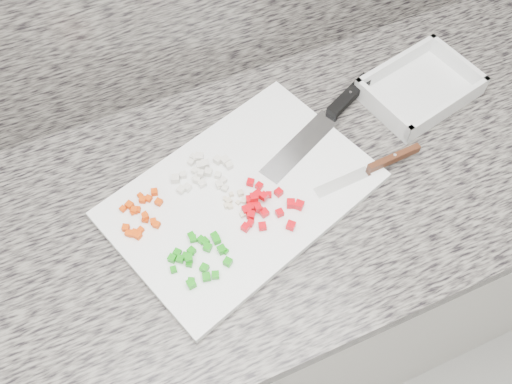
% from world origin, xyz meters
% --- Properties ---
extents(cabinet, '(3.92, 0.62, 0.86)m').
position_xyz_m(cabinet, '(0.00, 1.44, 0.43)').
color(cabinet, silver).
rests_on(cabinet, ground).
extents(countertop, '(3.96, 0.64, 0.04)m').
position_xyz_m(countertop, '(0.00, 1.44, 0.88)').
color(countertop, '#67635A').
rests_on(countertop, cabinet).
extents(cutting_board, '(0.55, 0.45, 0.02)m').
position_xyz_m(cutting_board, '(0.05, 1.44, 0.91)').
color(cutting_board, white).
rests_on(cutting_board, countertop).
extents(carrot_pile, '(0.09, 0.09, 0.02)m').
position_xyz_m(carrot_pile, '(-0.14, 1.47, 0.92)').
color(carrot_pile, '#CF3B04').
rests_on(carrot_pile, cutting_board).
extents(onion_pile, '(0.12, 0.10, 0.02)m').
position_xyz_m(onion_pile, '(-0.00, 1.51, 0.92)').
color(onion_pile, beige).
rests_on(onion_pile, cutting_board).
extents(green_pepper_pile, '(0.11, 0.10, 0.02)m').
position_xyz_m(green_pepper_pile, '(-0.07, 1.35, 0.92)').
color(green_pepper_pile, '#10840C').
rests_on(green_pepper_pile, cutting_board).
extents(red_pepper_pile, '(0.13, 0.13, 0.02)m').
position_xyz_m(red_pepper_pile, '(0.07, 1.39, 0.92)').
color(red_pepper_pile, '#C5020C').
rests_on(red_pepper_pile, cutting_board).
extents(garlic_pile, '(0.06, 0.06, 0.01)m').
position_xyz_m(garlic_pile, '(0.03, 1.42, 0.92)').
color(garlic_pile, beige).
rests_on(garlic_pile, cutting_board).
extents(chef_knife, '(0.31, 0.17, 0.02)m').
position_xyz_m(chef_knife, '(0.29, 1.54, 0.92)').
color(chef_knife, silver).
rests_on(chef_knife, cutting_board).
extents(paring_knife, '(0.23, 0.03, 0.02)m').
position_xyz_m(paring_knife, '(0.31, 1.39, 0.92)').
color(paring_knife, silver).
rests_on(paring_knife, cutting_board).
extents(tray, '(0.25, 0.21, 0.05)m').
position_xyz_m(tray, '(0.48, 1.52, 0.92)').
color(tray, silver).
rests_on(tray, countertop).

